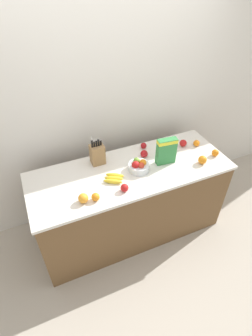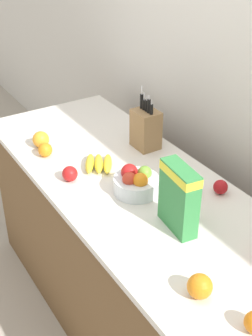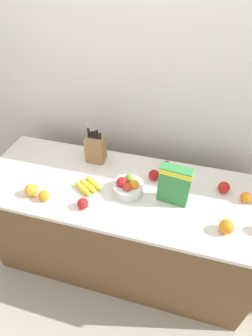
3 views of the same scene
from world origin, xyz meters
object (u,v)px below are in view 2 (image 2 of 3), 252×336
banana_bunch (99,164)px  orange_by_cereal (41,140)px  fruit_bowl (136,182)px  orange_mid_left (200,286)px  knife_block (146,129)px  apple_leftmost (221,187)px  apple_middle (70,174)px  cereal_box (179,196)px  apple_near_bananas (187,188)px  orange_front_right (45,150)px

banana_bunch → orange_by_cereal: bearing=-155.5°
fruit_bowl → orange_mid_left: (0.63, -0.16, -0.01)m
knife_block → apple_leftmost: knife_block is taller
knife_block → fruit_bowl: bearing=-39.7°
apple_middle → cereal_box: bearing=21.5°
banana_bunch → orange_by_cereal: size_ratio=2.50×
apple_near_bananas → knife_block: bearing=168.1°
cereal_box → orange_mid_left: 0.39m
orange_front_right → fruit_bowl: bearing=22.6°
apple_leftmost → orange_front_right: orange_front_right is taller
banana_bunch → apple_middle: 0.17m
fruit_bowl → apple_leftmost: fruit_bowl is taller
apple_middle → banana_bunch: bearing=101.3°
banana_bunch → orange_mid_left: bearing=-7.6°
orange_front_right → orange_mid_left: bearing=2.7°
banana_bunch → knife_block: bearing=99.6°
apple_leftmost → knife_block: bearing=-175.6°
knife_block → orange_mid_left: bearing=-24.1°
cereal_box → apple_middle: (-0.54, -0.21, -0.12)m
cereal_box → orange_front_right: size_ratio=3.85×
banana_bunch → orange_front_right: (-0.24, -0.17, 0.02)m
cereal_box → orange_front_right: 0.84m
fruit_bowl → apple_leftmost: size_ratio=3.13×
cereal_box → fruit_bowl: size_ratio=1.36×
fruit_bowl → orange_mid_left: 0.65m
knife_block → orange_mid_left: 1.05m
apple_middle → orange_by_cereal: (-0.37, 0.02, 0.01)m
cereal_box → banana_bunch: size_ratio=1.28×
orange_front_right → banana_bunch: bearing=36.4°
knife_block → apple_near_bananas: size_ratio=4.20×
fruit_bowl → orange_front_right: 0.55m
knife_block → apple_near_bananas: 0.48m
fruit_bowl → orange_by_cereal: 0.64m
apple_leftmost → fruit_bowl: bearing=-123.7°
cereal_box → banana_bunch: bearing=-169.4°
knife_block → apple_leftmost: (0.53, 0.04, -0.07)m
apple_leftmost → orange_by_cereal: bearing=-148.5°
orange_by_cereal → fruit_bowl: bearing=17.4°
apple_near_bananas → orange_front_right: bearing=-149.6°
knife_block → banana_bunch: size_ratio=1.49×
apple_middle → orange_mid_left: bearing=3.3°
apple_leftmost → orange_front_right: size_ratio=0.90×
apple_near_bananas → apple_middle: (-0.38, -0.38, -0.00)m
orange_mid_left → apple_middle: bearing=-176.7°
fruit_bowl → apple_leftmost: bearing=56.3°
fruit_bowl → orange_front_right: bearing=-157.4°
apple_leftmost → banana_bunch: bearing=-144.0°
banana_bunch → orange_by_cereal: orange_by_cereal is taller
knife_block → cereal_box: knife_block is taller
cereal_box → orange_mid_left: bearing=-19.4°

